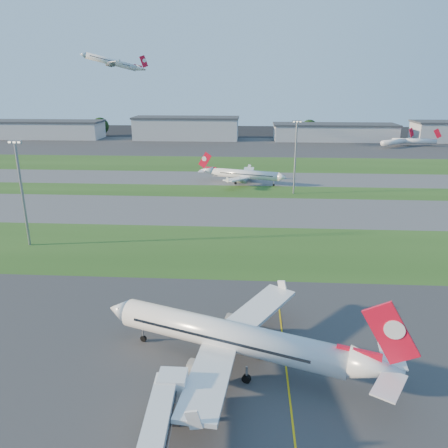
# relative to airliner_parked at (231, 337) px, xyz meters

# --- Properties ---
(ground) EXTENTS (700.00, 700.00, 0.00)m
(ground) POSITION_rel_airliner_parked_xyz_m (2.93, -7.32, -4.52)
(ground) COLOR black
(ground) RESTS_ON ground
(apron_near) EXTENTS (300.00, 70.00, 0.01)m
(apron_near) POSITION_rel_airliner_parked_xyz_m (2.93, -7.32, -4.52)
(apron_near) COLOR #333335
(apron_near) RESTS_ON ground
(grass_strip_a) EXTENTS (300.00, 34.00, 0.01)m
(grass_strip_a) POSITION_rel_airliner_parked_xyz_m (2.93, 44.68, -4.52)
(grass_strip_a) COLOR #254A18
(grass_strip_a) RESTS_ON ground
(taxiway_a) EXTENTS (300.00, 32.00, 0.01)m
(taxiway_a) POSITION_rel_airliner_parked_xyz_m (2.93, 77.68, -4.52)
(taxiway_a) COLOR #515154
(taxiway_a) RESTS_ON ground
(grass_strip_b) EXTENTS (300.00, 18.00, 0.01)m
(grass_strip_b) POSITION_rel_airliner_parked_xyz_m (2.93, 102.68, -4.52)
(grass_strip_b) COLOR #254A18
(grass_strip_b) RESTS_ON ground
(taxiway_b) EXTENTS (300.00, 26.00, 0.01)m
(taxiway_b) POSITION_rel_airliner_parked_xyz_m (2.93, 124.68, -4.52)
(taxiway_b) COLOR #515154
(taxiway_b) RESTS_ON ground
(grass_strip_c) EXTENTS (300.00, 40.00, 0.01)m
(grass_strip_c) POSITION_rel_airliner_parked_xyz_m (2.93, 157.68, -4.52)
(grass_strip_c) COLOR #254A18
(grass_strip_c) RESTS_ON ground
(apron_far) EXTENTS (400.00, 80.00, 0.01)m
(apron_far) POSITION_rel_airliner_parked_xyz_m (2.93, 217.68, -4.52)
(apron_far) COLOR #333335
(apron_far) RESTS_ON ground
(yellow_line) EXTENTS (0.25, 60.00, 0.02)m
(yellow_line) POSITION_rel_airliner_parked_xyz_m (7.93, -7.32, -4.52)
(yellow_line) COLOR gold
(yellow_line) RESTS_ON ground
(airliner_parked) EXTENTS (39.63, 33.50, 12.88)m
(airliner_parked) POSITION_rel_airliner_parked_xyz_m (0.00, 0.00, 0.00)
(airliner_parked) COLOR white
(airliner_parked) RESTS_ON ground
(airliner_taxiing) EXTENTS (32.43, 27.30, 10.41)m
(airliner_taxiing) POSITION_rel_airliner_parked_xyz_m (-0.10, 115.57, -0.87)
(airliner_taxiing) COLOR white
(airliner_taxiing) RESTS_ON ground
(airliner_departing) EXTENTS (32.38, 27.55, 10.78)m
(airliner_departing) POSITION_rel_airliner_parked_xyz_m (-76.76, 203.77, 43.92)
(airliner_departing) COLOR white
(mini_jet_near) EXTENTS (24.44, 17.80, 9.48)m
(mini_jet_near) POSITION_rel_airliner_parked_xyz_m (90.99, 220.22, -1.24)
(mini_jet_near) COLOR white
(mini_jet_near) RESTS_ON ground
(mini_jet_far) EXTENTS (28.63, 5.57, 9.48)m
(mini_jet_far) POSITION_rel_airliner_parked_xyz_m (102.64, 223.99, -1.24)
(mini_jet_far) COLOR white
(mini_jet_far) RESTS_ON ground
(light_mast_west) EXTENTS (3.20, 0.70, 25.80)m
(light_mast_west) POSITION_rel_airliner_parked_xyz_m (-52.07, 44.68, 10.29)
(light_mast_west) COLOR gray
(light_mast_west) RESTS_ON ground
(light_mast_centre) EXTENTS (3.20, 0.70, 25.80)m
(light_mast_centre) POSITION_rel_airliner_parked_xyz_m (17.93, 100.68, 10.29)
(light_mast_centre) COLOR gray
(light_mast_centre) RESTS_ON ground
(hangar_far_west) EXTENTS (91.80, 23.00, 12.20)m
(hangar_far_west) POSITION_rel_airliner_parked_xyz_m (-147.07, 247.68, 1.61)
(hangar_far_west) COLOR gray
(hangar_far_west) RESTS_ON ground
(hangar_west) EXTENTS (71.40, 23.00, 15.20)m
(hangar_west) POSITION_rel_airliner_parked_xyz_m (-42.07, 247.68, 3.11)
(hangar_west) COLOR gray
(hangar_west) RESTS_ON ground
(hangar_east) EXTENTS (81.60, 23.00, 11.20)m
(hangar_east) POSITION_rel_airliner_parked_xyz_m (57.93, 247.68, 1.11)
(hangar_east) COLOR gray
(hangar_east) RESTS_ON ground
(tree_west) EXTENTS (12.10, 12.10, 13.20)m
(tree_west) POSITION_rel_airliner_parked_xyz_m (-107.07, 262.68, 2.61)
(tree_west) COLOR black
(tree_west) RESTS_ON ground
(tree_mid_west) EXTENTS (9.90, 9.90, 10.80)m
(tree_mid_west) POSITION_rel_airliner_parked_xyz_m (-17.07, 258.68, 1.31)
(tree_mid_west) COLOR black
(tree_mid_west) RESTS_ON ground
(tree_mid_east) EXTENTS (11.55, 11.55, 12.60)m
(tree_mid_east) POSITION_rel_airliner_parked_xyz_m (42.93, 261.68, 2.29)
(tree_mid_east) COLOR black
(tree_mid_east) RESTS_ON ground
(tree_east) EXTENTS (10.45, 10.45, 11.40)m
(tree_east) POSITION_rel_airliner_parked_xyz_m (117.93, 259.68, 1.64)
(tree_east) COLOR black
(tree_east) RESTS_ON ground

